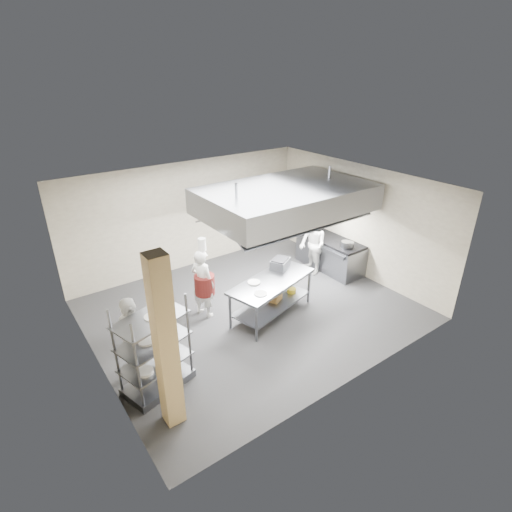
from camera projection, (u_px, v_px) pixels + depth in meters
floor at (251, 310)px, 9.49m from camera, size 7.00×7.00×0.00m
ceiling at (251, 187)px, 8.20m from camera, size 7.00×7.00×0.00m
wall_back at (189, 216)px, 11.04m from camera, size 7.00×0.00×7.00m
wall_left at (88, 302)px, 7.00m from camera, size 0.00×6.00×6.00m
wall_right at (358, 220)px, 10.70m from camera, size 0.00×6.00×6.00m
column at (165, 345)px, 5.92m from camera, size 0.30×0.30×3.00m
exhaust_hood at (286, 199)px, 9.44m from camera, size 4.00×2.50×0.60m
hood_strip_a at (255, 219)px, 9.10m from camera, size 1.60×0.12×0.04m
hood_strip_b at (313, 205)px, 10.05m from camera, size 1.60×0.12×0.04m
wall_shelf at (246, 205)px, 11.88m from camera, size 1.50×0.28×0.04m
island at (272, 298)px, 9.13m from camera, size 2.32×1.43×0.91m
island_worktop at (272, 281)px, 8.94m from camera, size 2.32×1.43×0.06m
island_undershelf at (271, 303)px, 9.19m from camera, size 2.13×1.30×0.04m
pass_rack at (154, 346)px, 6.86m from camera, size 1.34×0.99×1.79m
cooking_range at (330, 254)px, 11.31m from camera, size 0.80×2.00×0.84m
range_top at (331, 240)px, 11.11m from camera, size 0.78×1.96×0.06m
chef_head at (203, 283)px, 8.98m from camera, size 0.59×0.70×1.65m
chef_line at (312, 245)px, 10.87m from camera, size 0.80×0.94×1.68m
chef_plating at (133, 338)px, 7.13m from camera, size 0.53×1.03×1.68m
griddle at (280, 264)px, 9.42m from camera, size 0.56×0.52×0.22m
wicker_basket at (275, 298)px, 9.24m from camera, size 0.38×0.33×0.14m
stockpot at (346, 245)px, 10.50m from camera, size 0.26×0.26×0.18m
plate_stack at (156, 360)px, 7.00m from camera, size 0.28×0.28×0.05m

